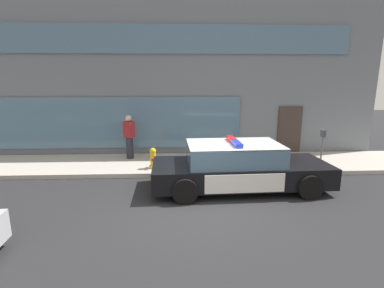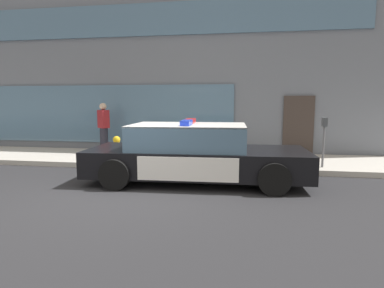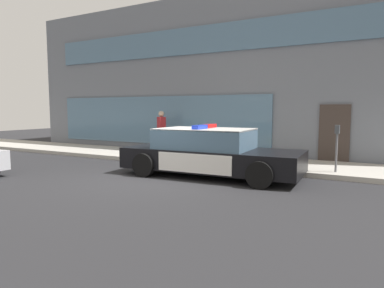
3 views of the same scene
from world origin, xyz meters
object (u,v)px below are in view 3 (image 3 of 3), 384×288
at_px(fire_hydrant, 164,148).
at_px(parking_meter, 337,140).
at_px(police_cruiser, 209,153).
at_px(pedestrian_on_sidewalk, 161,131).

xyz_separation_m(fire_hydrant, parking_meter, (5.91, -0.15, 0.58)).
bearing_deg(police_cruiser, parking_meter, 22.77).
height_order(police_cruiser, pedestrian_on_sidewalk, pedestrian_on_sidewalk).
bearing_deg(parking_meter, police_cruiser, -154.94).
relative_size(fire_hydrant, pedestrian_on_sidewalk, 0.42).
relative_size(fire_hydrant, parking_meter, 0.54).
distance_m(police_cruiser, pedestrian_on_sidewalk, 4.78).
height_order(fire_hydrant, parking_meter, parking_meter).
distance_m(fire_hydrant, parking_meter, 5.94).
height_order(fire_hydrant, pedestrian_on_sidewalk, pedestrian_on_sidewalk).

